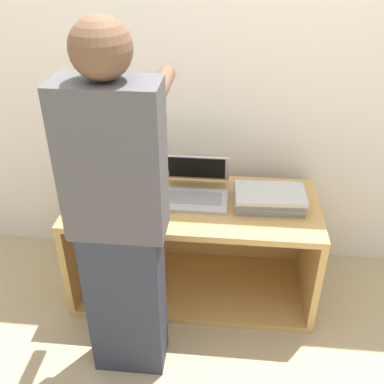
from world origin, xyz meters
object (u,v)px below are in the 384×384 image
Objects in this scene: laptop_open at (195,189)px; laptop_stack_right at (269,198)px; laptop_stack_left at (121,189)px; person at (119,223)px.

laptop_open is 0.97× the size of laptop_stack_right.
laptop_stack_left is 0.23× the size of person.
laptop_open is at bearing 65.84° from person.
laptop_stack_right is (0.80, 0.00, -0.01)m from laptop_stack_left.
laptop_stack_right is (0.40, -0.05, 0.00)m from laptop_open.
laptop_stack_right is 0.23× the size of person.
laptop_open is 0.40m from laptop_stack_left.
laptop_stack_left is at bearing -172.14° from laptop_open.
laptop_open is at bearing 7.86° from laptop_stack_left.
laptop_stack_left is at bearing -179.81° from laptop_stack_right.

